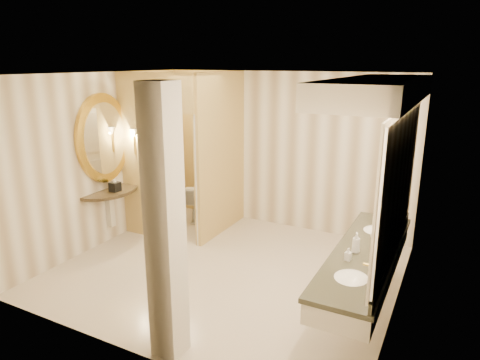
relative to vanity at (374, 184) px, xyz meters
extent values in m
plane|color=beige|center=(-1.98, 0.40, -1.63)|extent=(4.50, 4.50, 0.00)
plane|color=white|center=(-1.98, 0.40, 1.07)|extent=(4.50, 4.50, 0.00)
cube|color=white|center=(-1.98, 2.40, -0.28)|extent=(4.50, 0.02, 2.70)
cube|color=white|center=(-1.98, -1.60, -0.28)|extent=(4.50, 0.02, 2.70)
cube|color=white|center=(-4.23, 0.40, -0.28)|extent=(0.02, 4.00, 2.70)
cube|color=white|center=(0.27, 0.40, -0.28)|extent=(0.02, 4.00, 2.70)
cube|color=#D6BB70|center=(-2.78, 1.65, -0.28)|extent=(0.10, 1.50, 2.70)
cube|color=#D6BB70|center=(-3.90, 0.90, -0.28)|extent=(0.65, 0.10, 2.70)
cube|color=#D6BB70|center=(-3.18, 0.90, 0.77)|extent=(0.80, 0.10, 0.60)
cube|color=beige|center=(-2.87, 1.29, -0.58)|extent=(0.23, 0.79, 2.10)
cylinder|color=gold|center=(-3.90, 0.83, -0.08)|extent=(0.03, 0.03, 0.30)
cone|color=beige|center=(-3.90, 0.83, 0.12)|extent=(0.14, 0.14, 0.14)
cube|color=beige|center=(-0.03, 0.00, -0.90)|extent=(0.60, 2.45, 0.24)
cube|color=black|center=(-0.03, 0.00, -0.78)|extent=(0.64, 2.49, 0.05)
cube|color=black|center=(0.25, 0.00, -0.71)|extent=(0.03, 2.45, 0.10)
ellipsoid|color=white|center=(-0.03, -0.66, -0.80)|extent=(0.40, 0.44, 0.15)
cylinder|color=gold|center=(0.17, -0.66, -0.67)|extent=(0.03, 0.03, 0.22)
ellipsoid|color=white|center=(-0.03, 0.66, -0.80)|extent=(0.40, 0.44, 0.15)
cylinder|color=gold|center=(0.17, 0.66, -0.67)|extent=(0.03, 0.03, 0.22)
cube|color=white|center=(0.25, 0.00, 0.07)|extent=(0.03, 2.45, 1.40)
cube|color=beige|center=(-0.03, 0.00, 0.96)|extent=(0.75, 2.65, 0.22)
cylinder|color=black|center=(-4.21, 0.45, -0.78)|extent=(1.07, 1.07, 0.05)
cube|color=beige|center=(-4.17, 0.45, -1.08)|extent=(0.10, 0.10, 0.60)
cylinder|color=gold|center=(-4.19, 0.45, 0.07)|extent=(0.07, 1.07, 1.07)
cylinder|color=white|center=(-4.15, 0.45, 0.07)|extent=(0.02, 0.86, 0.86)
cube|color=beige|center=(-1.63, -1.40, -0.28)|extent=(0.29, 0.29, 2.70)
cube|color=black|center=(-4.01, 0.43, -0.68)|extent=(0.15, 0.15, 0.15)
imported|color=white|center=(-3.43, 1.93, -1.29)|extent=(0.56, 0.75, 0.68)
imported|color=beige|center=(-0.15, -0.31, -0.69)|extent=(0.07, 0.07, 0.13)
imported|color=silver|center=(0.00, 0.37, -0.69)|extent=(0.13, 0.13, 0.13)
imported|color=#C6B28C|center=(-0.12, -0.09, -0.64)|extent=(0.11, 0.11, 0.23)
camera|label=1|loc=(0.72, -4.40, 1.23)|focal=32.00mm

